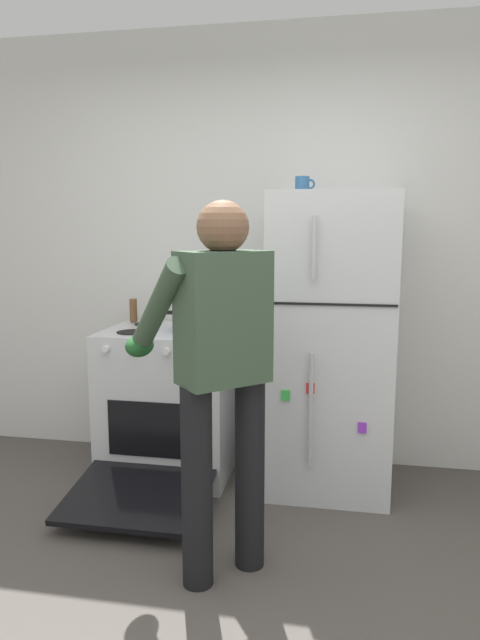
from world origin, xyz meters
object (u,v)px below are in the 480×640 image
(person_cook, at_px, (219,358))
(pepper_mill, at_px, (133,310))
(refrigerator, at_px, (330,343))
(red_pot, at_px, (192,320))
(coffee_mug, at_px, (303,185))
(stove_range, at_px, (170,403))

(person_cook, xyz_separation_m, pepper_mill, (-0.82, 1.17, 0.01))
(pepper_mill, bearing_deg, refrigerator, -9.04)
(person_cook, relative_size, pepper_mill, 10.91)
(red_pot, height_order, pepper_mill, pepper_mill)
(refrigerator, bearing_deg, coffee_mug, 164.17)
(pepper_mill, bearing_deg, red_pot, -28.52)
(stove_range, xyz_separation_m, pepper_mill, (-0.30, 0.22, 0.53))
(stove_range, distance_m, pepper_mill, 0.65)
(person_cook, height_order, coffee_mug, coffee_mug)
(refrigerator, distance_m, stove_range, 1.04)
(refrigerator, height_order, coffee_mug, coffee_mug)
(person_cook, xyz_separation_m, red_pot, (-0.36, 0.92, 0.00))
(red_pot, distance_m, coffee_mug, 1.00)
(person_cook, relative_size, coffee_mug, 14.28)
(stove_range, relative_size, pepper_mill, 8.23)
(refrigerator, xyz_separation_m, pepper_mill, (-1.26, 0.20, 0.13))
(person_cook, distance_m, pepper_mill, 1.43)
(stove_range, relative_size, person_cook, 0.75)
(stove_range, xyz_separation_m, red_pot, (0.16, -0.03, 0.52))
(refrigerator, xyz_separation_m, red_pot, (-0.80, -0.05, 0.12))
(refrigerator, bearing_deg, stove_range, -178.96)
(stove_range, height_order, pepper_mill, pepper_mill)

